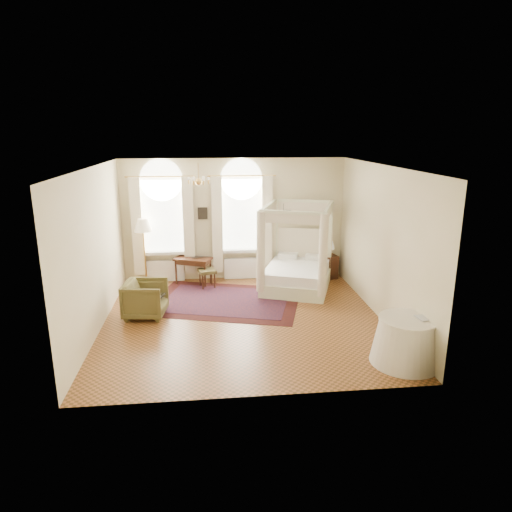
{
  "coord_description": "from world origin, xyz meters",
  "views": [
    {
      "loc": [
        -0.72,
        -9.22,
        3.98
      ],
      "look_at": [
        0.32,
        0.4,
        1.33
      ],
      "focal_mm": 32.0,
      "sensor_mm": 36.0,
      "label": 1
    }
  ],
  "objects_px": {
    "nightstand": "(328,267)",
    "stool": "(207,272)",
    "coffee_table": "(151,296)",
    "side_table": "(406,341)",
    "armchair": "(146,299)",
    "canopy_bed": "(297,270)",
    "floor_lamp": "(143,229)",
    "writing_desk": "(193,262)"
  },
  "relations": [
    {
      "from": "nightstand",
      "to": "writing_desk",
      "type": "relative_size",
      "value": 0.61
    },
    {
      "from": "canopy_bed",
      "to": "nightstand",
      "type": "height_order",
      "value": "canopy_bed"
    },
    {
      "from": "canopy_bed",
      "to": "armchair",
      "type": "height_order",
      "value": "canopy_bed"
    },
    {
      "from": "nightstand",
      "to": "armchair",
      "type": "relative_size",
      "value": 0.73
    },
    {
      "from": "floor_lamp",
      "to": "stool",
      "type": "bearing_deg",
      "value": -15.23
    },
    {
      "from": "writing_desk",
      "to": "floor_lamp",
      "type": "relative_size",
      "value": 0.6
    },
    {
      "from": "nightstand",
      "to": "stool",
      "type": "height_order",
      "value": "nightstand"
    },
    {
      "from": "stool",
      "to": "armchair",
      "type": "bearing_deg",
      "value": -126.61
    },
    {
      "from": "stool",
      "to": "floor_lamp",
      "type": "bearing_deg",
      "value": 164.77
    },
    {
      "from": "canopy_bed",
      "to": "side_table",
      "type": "height_order",
      "value": "canopy_bed"
    },
    {
      "from": "nightstand",
      "to": "floor_lamp",
      "type": "distance_m",
      "value": 5.13
    },
    {
      "from": "canopy_bed",
      "to": "writing_desk",
      "type": "distance_m",
      "value": 2.78
    },
    {
      "from": "nightstand",
      "to": "stool",
      "type": "bearing_deg",
      "value": -172.59
    },
    {
      "from": "side_table",
      "to": "floor_lamp",
      "type": "bearing_deg",
      "value": 136.19
    },
    {
      "from": "armchair",
      "to": "nightstand",
      "type": "bearing_deg",
      "value": -57.48
    },
    {
      "from": "writing_desk",
      "to": "floor_lamp",
      "type": "xyz_separation_m",
      "value": [
        -1.26,
        0.11,
        0.91
      ]
    },
    {
      "from": "nightstand",
      "to": "writing_desk",
      "type": "distance_m",
      "value": 3.74
    },
    {
      "from": "writing_desk",
      "to": "armchair",
      "type": "relative_size",
      "value": 1.21
    },
    {
      "from": "armchair",
      "to": "side_table",
      "type": "xyz_separation_m",
      "value": [
        4.83,
        -2.63,
        0.01
      ]
    },
    {
      "from": "canopy_bed",
      "to": "writing_desk",
      "type": "bearing_deg",
      "value": 165.47
    },
    {
      "from": "stool",
      "to": "side_table",
      "type": "height_order",
      "value": "side_table"
    },
    {
      "from": "canopy_bed",
      "to": "side_table",
      "type": "bearing_deg",
      "value": -74.23
    },
    {
      "from": "stool",
      "to": "coffee_table",
      "type": "height_order",
      "value": "stool"
    },
    {
      "from": "side_table",
      "to": "coffee_table",
      "type": "bearing_deg",
      "value": 148.84
    },
    {
      "from": "nightstand",
      "to": "stool",
      "type": "distance_m",
      "value": 3.39
    },
    {
      "from": "canopy_bed",
      "to": "floor_lamp",
      "type": "height_order",
      "value": "canopy_bed"
    },
    {
      "from": "coffee_table",
      "to": "floor_lamp",
      "type": "height_order",
      "value": "floor_lamp"
    },
    {
      "from": "coffee_table",
      "to": "writing_desk",
      "type": "bearing_deg",
      "value": 64.66
    },
    {
      "from": "nightstand",
      "to": "armchair",
      "type": "xyz_separation_m",
      "value": [
        -4.72,
        -2.27,
        0.08
      ]
    },
    {
      "from": "canopy_bed",
      "to": "writing_desk",
      "type": "relative_size",
      "value": 2.28
    },
    {
      "from": "writing_desk",
      "to": "canopy_bed",
      "type": "bearing_deg",
      "value": -14.53
    },
    {
      "from": "nightstand",
      "to": "floor_lamp",
      "type": "bearing_deg",
      "value": 179.92
    },
    {
      "from": "armchair",
      "to": "coffee_table",
      "type": "xyz_separation_m",
      "value": [
        0.08,
        0.25,
        -0.02
      ]
    },
    {
      "from": "stool",
      "to": "side_table",
      "type": "relative_size",
      "value": 0.42
    },
    {
      "from": "canopy_bed",
      "to": "side_table",
      "type": "xyz_separation_m",
      "value": [
        1.16,
        -4.1,
        -0.09
      ]
    },
    {
      "from": "writing_desk",
      "to": "armchair",
      "type": "height_order",
      "value": "armchair"
    },
    {
      "from": "canopy_bed",
      "to": "side_table",
      "type": "distance_m",
      "value": 4.26
    },
    {
      "from": "coffee_table",
      "to": "side_table",
      "type": "distance_m",
      "value": 5.55
    },
    {
      "from": "canopy_bed",
      "to": "nightstand",
      "type": "relative_size",
      "value": 3.76
    },
    {
      "from": "nightstand",
      "to": "stool",
      "type": "relative_size",
      "value": 1.27
    },
    {
      "from": "stool",
      "to": "coffee_table",
      "type": "distance_m",
      "value": 2.03
    },
    {
      "from": "armchair",
      "to": "coffee_table",
      "type": "distance_m",
      "value": 0.26
    }
  ]
}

